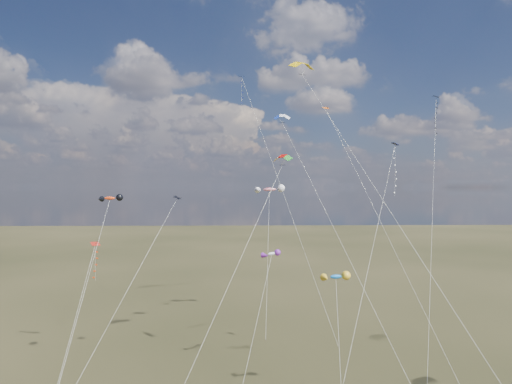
{
  "coord_description": "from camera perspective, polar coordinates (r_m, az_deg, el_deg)",
  "views": [
    {
      "loc": [
        -1.38,
        -33.18,
        19.51
      ],
      "look_at": [
        0.0,
        18.0,
        19.0
      ],
      "focal_mm": 32.0,
      "sensor_mm": 36.0,
      "label": 1
    }
  ],
  "objects": [
    {
      "name": "novelty_redwhite_stripe",
      "position": [
        68.97,
        1.69,
        0.3
      ],
      "size": [
        3.99,
        12.01,
        19.91
      ],
      "color": "red",
      "rests_on": "ground"
    },
    {
      "name": "novelty_blue_yellow",
      "position": [
        43.06,
        9.96,
        -10.44
      ],
      "size": [
        2.35,
        8.22,
        11.8
      ],
      "color": "#0C5FB6",
      "rests_on": "ground"
    },
    {
      "name": "diamond_orange_center",
      "position": [
        58.15,
        12.74,
        1.9
      ],
      "size": [
        10.01,
        21.29,
        30.74
      ],
      "color": "#D5520E",
      "rests_on": "ground"
    },
    {
      "name": "diamond_navy_tall",
      "position": [
        70.55,
        -0.99,
        10.6
      ],
      "size": [
        12.55,
        16.45,
        36.9
      ],
      "color": "#121F4F",
      "rests_on": "ground"
    },
    {
      "name": "parafoil_tricolor",
      "position": [
        49.35,
        3.24,
        4.33
      ],
      "size": [
        11.85,
        14.32,
        23.44
      ],
      "color": "#F1A603",
      "rests_on": "ground"
    },
    {
      "name": "diamond_black_high",
      "position": [
        66.65,
        21.54,
        7.43
      ],
      "size": [
        10.32,
        21.63,
        32.27
      ],
      "color": "black",
      "rests_on": "ground"
    },
    {
      "name": "diamond_navy_right",
      "position": [
        50.25,
        16.7,
        1.48
      ],
      "size": [
        10.24,
        15.17,
        24.34
      ],
      "color": "#090E4A",
      "rests_on": "ground"
    },
    {
      "name": "parafoil_yellow",
      "position": [
        52.01,
        5.87,
        15.63
      ],
      "size": [
        16.81,
        20.56,
        33.85
      ],
      "color": "#DCB103",
      "rests_on": "ground"
    },
    {
      "name": "novelty_orange_black",
      "position": [
        54.77,
        -17.85,
        -0.85
      ],
      "size": [
        2.71,
        15.06,
        18.73
      ],
      "color": "#EA3E13",
      "rests_on": "ground"
    },
    {
      "name": "novelty_white_purple",
      "position": [
        49.79,
        1.95,
        -7.8
      ],
      "size": [
        4.41,
        7.67,
        12.7
      ],
      "color": "silver",
      "rests_on": "ground"
    },
    {
      "name": "diamond_red_low",
      "position": [
        53.77,
        -19.61,
        -8.71
      ],
      "size": [
        2.05,
        8.23,
        13.46
      ],
      "color": "#AC1C11",
      "rests_on": "ground"
    },
    {
      "name": "diamond_black_mid",
      "position": [
        48.24,
        -13.5,
        -7.54
      ],
      "size": [
        9.01,
        11.16,
        18.59
      ],
      "color": "black",
      "rests_on": "ground"
    },
    {
      "name": "parafoil_blue_white",
      "position": [
        57.32,
        3.4,
        9.28
      ],
      "size": [
        12.35,
        16.05,
        28.97
      ],
      "color": "#1738AE",
      "rests_on": "ground"
    }
  ]
}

